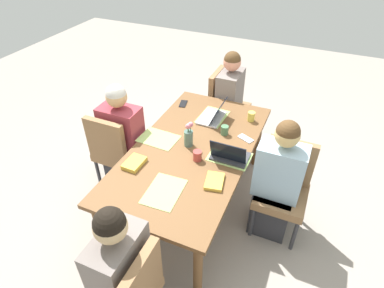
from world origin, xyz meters
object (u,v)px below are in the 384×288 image
Objects in this scene: chair_near_left_near at (115,149)px; phone_black at (183,104)px; dining_table at (192,155)px; person_head_right_left_far at (123,279)px; coffee_mug_near_right at (251,116)px; book_red_cover at (214,181)px; person_head_left_left_mid at (229,104)px; chair_far_right_near at (284,184)px; phone_silver at (246,138)px; chair_head_left_left_mid at (224,103)px; coffee_mug_near_left at (225,130)px; coffee_mug_centre_left at (197,156)px; laptop_head_left_left_mid at (213,116)px; person_far_right_near at (276,185)px; laptop_far_right_near at (229,155)px; person_near_left_near at (124,144)px; book_blue_cover at (134,163)px; flower_vase at (189,135)px.

phone_black is (-0.74, 0.43, 0.23)m from chair_near_left_near.
dining_table is 1.61× the size of person_head_right_left_far.
coffee_mug_near_right is 0.49× the size of book_red_cover.
chair_far_right_near is (1.09, 0.88, -0.03)m from person_head_left_left_mid.
person_head_left_left_mid is at bearing -143.69° from coffee_mug_near_right.
phone_black and phone_silver have the same top height.
coffee_mug_near_right is at bearing 150.98° from dining_table.
person_head_left_left_mid reaches higher than phone_black.
chair_head_left_left_mid is 9.91× the size of coffee_mug_near_left.
chair_near_left_near is 9.92× the size of coffee_mug_centre_left.
chair_far_right_near is at bearing 108.14° from coffee_mug_centre_left.
dining_table is at bearing -0.83° from laptop_head_left_left_mid.
laptop_far_right_near is (0.05, -0.43, 0.24)m from person_far_right_near.
person_near_left_near reaches higher than chair_near_left_near.
book_blue_cover reaches higher than dining_table.
phone_black is at bearing -27.31° from chair_head_left_left_mid.
chair_far_right_near is 6.00× the size of phone_black.
dining_table is 6.02× the size of laptop_far_right_near.
book_red_cover is 0.68m from phone_silver.
flower_vase is 0.41m from laptop_far_right_near.
flower_vase is 2.72× the size of coffee_mug_near_left.
person_head_left_left_mid is 2.45m from person_head_right_left_far.
phone_silver reaches higher than dining_table.
chair_head_left_left_mid is 2.51m from person_head_right_left_far.
flower_vase is 0.77× the size of laptop_head_left_left_mid.
chair_head_left_left_mid is at bearing -143.79° from person_far_right_near.
laptop_far_right_near reaches higher than phone_silver.
person_head_right_left_far is at bearing 3.92° from flower_vase.
person_near_left_near is 1.33× the size of chair_head_left_left_mid.
phone_black is (0.52, -0.37, 0.20)m from person_head_left_left_mid.
person_head_right_left_far reaches higher than dining_table.
chair_head_left_left_mid is 2.81× the size of laptop_head_left_left_mid.
person_head_left_left_mid is at bearing -162.22° from laptop_far_right_near.
laptop_head_left_left_mid is (-0.49, -0.78, 0.24)m from person_far_right_near.
phone_black is at bearing -167.01° from person_head_right_left_far.
phone_silver is at bearing 28.91° from chair_head_left_left_mid.
coffee_mug_near_left is at bearing 149.20° from dining_table.
laptop_far_right_near reaches higher than laptop_head_left_left_mid.
person_far_right_near is 5.97× the size of book_blue_cover.
chair_far_right_near reaches higher than phone_black.
phone_black is (-0.82, -0.51, -0.04)m from coffee_mug_centre_left.
flower_vase is at bearing -176.08° from person_head_right_left_far.
person_near_left_near is at bearing -118.94° from book_red_cover.
book_blue_cover is (0.40, -0.36, 0.09)m from dining_table.
coffee_mug_centre_left reaches higher than dining_table.
person_near_left_near is at bearing -41.66° from phone_black.
chair_near_left_near is at bearing -32.40° from person_head_left_left_mid.
person_near_left_near reaches higher than laptop_far_right_near.
person_far_right_near is at bearing 119.09° from book_red_cover.
flower_vase is at bearing 15.75° from phone_black.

